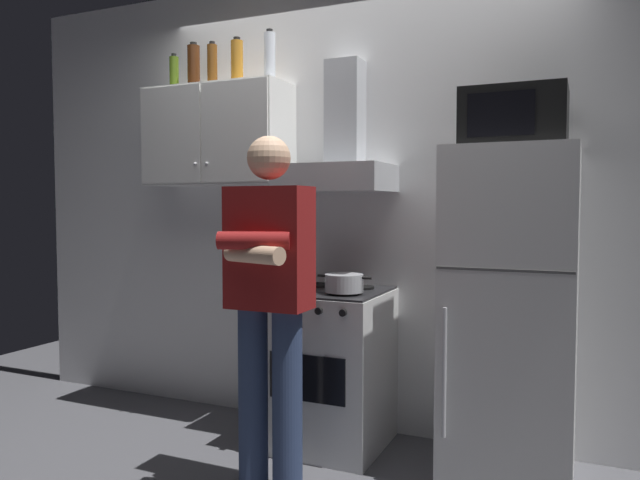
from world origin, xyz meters
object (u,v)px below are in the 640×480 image
person_standing (269,298)px  refrigerator (510,313)px  range_hood (339,157)px  bottle_rum_dark (194,67)px  upper_cabinet (218,136)px  microwave (514,119)px  bottle_vodka_clear (270,57)px  cooking_pot (344,283)px  stove_oven (330,367)px  bottle_beer_brown (212,65)px  bottle_liquor_amber (237,62)px  bottle_olive_oil (174,73)px

person_standing → refrigerator: bearing=31.2°
range_hood → bottle_rum_dark: (-0.98, 0.01, 0.59)m
upper_cabinet → microwave: (1.75, -0.11, -0.01)m
upper_cabinet → bottle_vodka_clear: bottle_vodka_clear is taller
bottle_rum_dark → person_standing: bearing=-38.7°
bottle_vodka_clear → refrigerator: bearing=-5.2°
upper_cabinet → cooking_pot: (0.93, -0.24, -0.83)m
stove_oven → bottle_rum_dark: size_ratio=3.05×
refrigerator → bottle_beer_brown: bottle_beer_brown is taller
stove_oven → range_hood: size_ratio=1.17×
range_hood → bottle_vodka_clear: size_ratio=2.49×
upper_cabinet → microwave: size_ratio=1.88×
stove_oven → bottle_liquor_amber: bearing=171.6°
upper_cabinet → person_standing: size_ratio=0.55×
range_hood → bottle_beer_brown: bottle_beer_brown is taller
upper_cabinet → stove_oven: size_ratio=1.03×
microwave → bottle_beer_brown: bottle_beer_brown is taller
refrigerator → person_standing: bearing=-148.8°
cooking_pot → bottle_vodka_clear: 1.42m
bottle_vodka_clear → bottle_olive_oil: bottle_vodka_clear is taller
bottle_olive_oil → stove_oven: bearing=-6.3°
upper_cabinet → stove_oven: 1.55m
upper_cabinet → range_hood: range_hood is taller
stove_oven → range_hood: range_hood is taller
microwave → bottle_vodka_clear: size_ratio=1.60×
person_standing → bottle_liquor_amber: bottle_liquor_amber is taller
cooking_pot → bottle_liquor_amber: size_ratio=1.12×
stove_oven → person_standing: (-0.05, -0.61, 0.47)m
refrigerator → bottle_olive_oil: bottle_olive_oil is taller
refrigerator → bottle_vodka_clear: size_ratio=5.32×
refrigerator → person_standing: size_ratio=0.98×
upper_cabinet → microwave: bearing=-3.5°
range_hood → bottle_olive_oil: size_ratio=3.29×
microwave → bottle_rum_dark: bearing=176.4°
range_hood → bottle_vodka_clear: bottle_vodka_clear is taller
upper_cabinet → person_standing: upper_cabinet is taller
person_standing → microwave: bearing=32.0°
bottle_vodka_clear → bottle_beer_brown: (-0.38, -0.02, -0.02)m
person_standing → bottle_vodka_clear: bottle_vodka_clear is taller
cooking_pot → bottle_beer_brown: bearing=166.9°
bottle_beer_brown → bottle_liquor_amber: bottle_liquor_amber is taller
cooking_pot → upper_cabinet: bearing=165.3°
bottle_olive_oil → microwave: bearing=-2.9°
refrigerator → bottle_vodka_clear: bearing=174.8°
bottle_olive_oil → person_standing: bearing=-34.3°
person_standing → bottle_beer_brown: bottle_beer_brown is taller
stove_oven → bottle_rum_dark: (-0.98, 0.14, 1.75)m
refrigerator → upper_cabinet: bearing=175.9°
bottle_beer_brown → bottle_rum_dark: (-0.16, 0.04, 0.01)m
bottle_rum_dark → stove_oven: bearing=-8.1°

